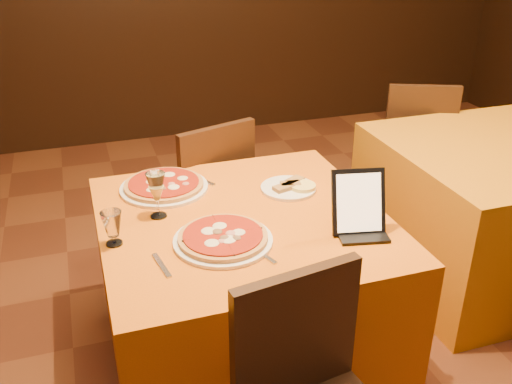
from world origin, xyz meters
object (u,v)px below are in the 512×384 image
object	(u,v)px
pizza_far	(164,186)
main_table	(243,295)
side_table	(489,211)
pizza_near	(223,239)
water_glass	(113,228)
chair_main_far	(200,198)
wine_glass	(157,195)
chair_side_far	(412,146)
tablet	(358,202)

from	to	relation	value
pizza_far	main_table	bearing A→B (deg)	-53.88
side_table	pizza_near	size ratio (longest dim) A/B	3.04
pizza_far	water_glass	size ratio (longest dim) A/B	2.90
side_table	chair_main_far	bearing A→B (deg)	161.77
wine_glass	water_glass	distance (m)	0.24
side_table	pizza_near	bearing A→B (deg)	-163.94
pizza_near	chair_side_far	bearing A→B (deg)	37.81
side_table	tablet	xyz separation A→B (m)	(-1.10, -0.53, 0.49)
pizza_near	tablet	distance (m)	0.51
pizza_far	tablet	distance (m)	0.85
pizza_far	wine_glass	xyz separation A→B (m)	(-0.06, -0.24, 0.08)
main_table	wine_glass	size ratio (longest dim) A/B	5.79
chair_main_far	side_table	bearing A→B (deg)	143.99
chair_main_far	chair_side_far	xyz separation A→B (m)	(1.48, 0.29, 0.00)
pizza_near	water_glass	bearing A→B (deg)	163.48
main_table	tablet	size ratio (longest dim) A/B	4.51
chair_main_far	pizza_far	xyz separation A→B (m)	(-0.25, -0.45, 0.31)
pizza_near	chair_main_far	bearing A→B (deg)	82.63
chair_side_far	water_glass	size ratio (longest dim) A/B	7.00
water_glass	tablet	xyz separation A→B (m)	(0.87, -0.18, 0.06)
wine_glass	water_glass	size ratio (longest dim) A/B	1.46
side_table	tablet	size ratio (longest dim) A/B	4.51
main_table	side_table	size ratio (longest dim) A/B	1.00
side_table	pizza_far	bearing A→B (deg)	178.63
pizza_far	tablet	world-z (taller)	tablet
wine_glass	tablet	distance (m)	0.77
chair_main_far	chair_side_far	size ratio (longest dim) A/B	1.00
chair_main_far	tablet	distance (m)	1.16
pizza_near	tablet	size ratio (longest dim) A/B	1.48
main_table	tablet	distance (m)	0.66
wine_glass	chair_side_far	bearing A→B (deg)	28.59
pizza_far	water_glass	bearing A→B (deg)	-122.54
chair_side_far	side_table	bearing A→B (deg)	113.11
chair_main_far	pizza_far	world-z (taller)	chair_main_far
pizza_far	chair_main_far	bearing A→B (deg)	60.85
main_table	chair_main_far	bearing A→B (deg)	90.00
side_table	pizza_far	distance (m)	1.77
side_table	tablet	world-z (taller)	tablet
pizza_far	wine_glass	size ratio (longest dim) A/B	1.99
chair_main_far	pizza_near	bearing A→B (deg)	64.85
chair_main_far	tablet	xyz separation A→B (m)	(0.38, -1.02, 0.41)
main_table	chair_main_far	xyz separation A→B (m)	(0.00, 0.79, 0.08)
pizza_far	pizza_near	bearing A→B (deg)	-75.94
chair_side_far	water_glass	world-z (taller)	chair_side_far
side_table	water_glass	world-z (taller)	water_glass
side_table	wine_glass	bearing A→B (deg)	-173.81
chair_side_far	pizza_near	world-z (taller)	chair_side_far
pizza_near	tablet	world-z (taller)	tablet
pizza_near	pizza_far	world-z (taller)	same
chair_main_far	wine_glass	distance (m)	0.84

